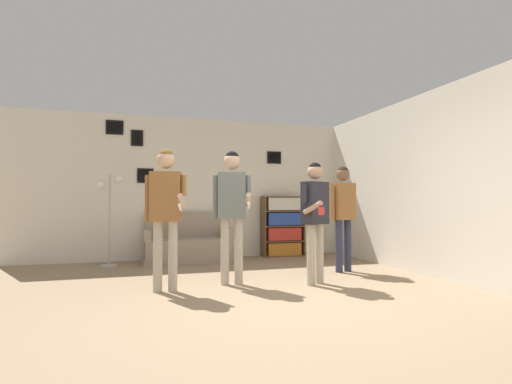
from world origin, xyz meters
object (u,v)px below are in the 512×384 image
object	(u,v)px
floor_lamp	(110,205)
person_player_foreground_center	(232,202)
bookshelf	(283,226)
person_player_foreground_left	(166,203)
person_spectator_near_bookshelf	(343,207)
couch	(188,245)
person_watcher_holding_cup	(315,210)

from	to	relation	value
floor_lamp	person_player_foreground_center	size ratio (longest dim) A/B	0.89
bookshelf	person_player_foreground_left	world-z (taller)	person_player_foreground_left
person_player_foreground_left	floor_lamp	bearing A→B (deg)	109.21
person_player_foreground_center	person_spectator_near_bookshelf	world-z (taller)	person_player_foreground_center
couch	floor_lamp	size ratio (longest dim) A/B	1.01
person_watcher_holding_cup	person_spectator_near_bookshelf	xyz separation A→B (m)	(0.83, 0.74, 0.02)
bookshelf	person_player_foreground_left	distance (m)	3.63
bookshelf	person_spectator_near_bookshelf	bearing A→B (deg)	-82.71
bookshelf	person_spectator_near_bookshelf	size ratio (longest dim) A/B	0.73
floor_lamp	bookshelf	bearing A→B (deg)	7.23
couch	person_watcher_holding_cup	xyz separation A→B (m)	(1.35, -2.52, 0.68)
bookshelf	person_player_foreground_left	bearing A→B (deg)	-133.92
bookshelf	person_player_foreground_left	size ratio (longest dim) A/B	0.70
person_player_foreground_center	person_spectator_near_bookshelf	distance (m)	1.93
floor_lamp	person_player_foreground_center	distance (m)	2.58
couch	floor_lamp	world-z (taller)	floor_lamp
person_player_foreground_left	person_spectator_near_bookshelf	xyz separation A→B (m)	(2.75, 0.62, -0.06)
person_player_foreground_left	person_player_foreground_center	bearing A→B (deg)	11.57
couch	person_player_foreground_center	distance (m)	2.37
couch	person_player_foreground_left	bearing A→B (deg)	-103.49
floor_lamp	person_watcher_holding_cup	bearing A→B (deg)	-40.66
couch	person_spectator_near_bookshelf	distance (m)	2.90
couch	person_player_foreground_center	size ratio (longest dim) A/B	0.90
person_player_foreground_left	bookshelf	bearing A→B (deg)	46.08
floor_lamp	person_player_foreground_center	bearing A→B (deg)	-50.95
bookshelf	person_player_foreground_center	distance (m)	2.95
person_watcher_holding_cup	person_player_foreground_center	bearing A→B (deg)	164.13
person_spectator_near_bookshelf	floor_lamp	bearing A→B (deg)	155.98
person_spectator_near_bookshelf	couch	bearing A→B (deg)	140.71
couch	floor_lamp	bearing A→B (deg)	-170.82
person_player_foreground_left	person_player_foreground_center	world-z (taller)	person_player_foreground_center
person_player_foreground_left	person_watcher_holding_cup	distance (m)	1.93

